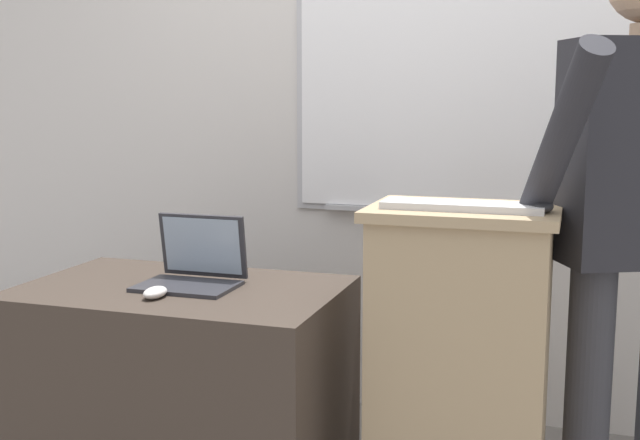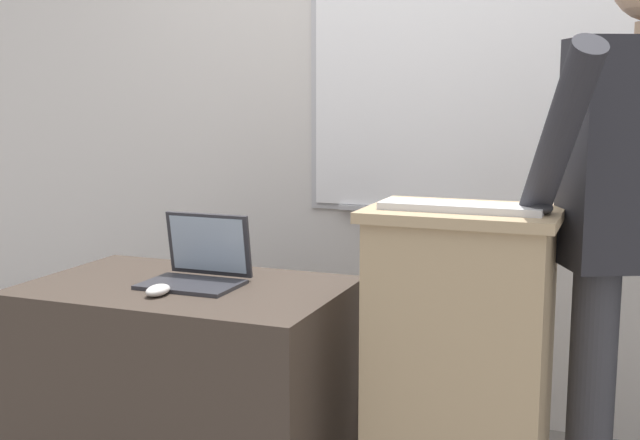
{
  "view_description": "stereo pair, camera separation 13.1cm",
  "coord_description": "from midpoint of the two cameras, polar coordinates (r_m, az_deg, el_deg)",
  "views": [
    {
      "loc": [
        0.6,
        -1.84,
        1.31
      ],
      "look_at": [
        -0.11,
        0.35,
        0.95
      ],
      "focal_mm": 45.0,
      "sensor_mm": 36.0,
      "label": 1
    },
    {
      "loc": [
        0.73,
        -1.79,
        1.31
      ],
      "look_at": [
        -0.11,
        0.35,
        0.95
      ],
      "focal_mm": 45.0,
      "sensor_mm": 36.0,
      "label": 2
    }
  ],
  "objects": [
    {
      "name": "person_presenter",
      "position": [
        2.39,
        20.13,
        1.07
      ],
      "size": [
        0.59,
        0.68,
        1.73
      ],
      "rotation": [
        0.0,
        0.0,
        0.44
      ],
      "color": "#333338",
      "rests_on": "ground_plane"
    },
    {
      "name": "laptop",
      "position": [
        2.61,
        -10.28,
        -3.14
      ],
      "size": [
        0.3,
        0.25,
        0.22
      ],
      "color": "#28282D",
      "rests_on": "side_desk"
    },
    {
      "name": "computer_mouse_by_laptop",
      "position": [
        2.47,
        -13.15,
        -5.05
      ],
      "size": [
        0.06,
        0.1,
        0.03
      ],
      "color": "silver",
      "rests_on": "side_desk"
    },
    {
      "name": "lectern_podium",
      "position": [
        2.4,
        8.31,
        -10.85
      ],
      "size": [
        0.53,
        0.4,
        0.99
      ],
      "color": "tan",
      "rests_on": "ground_plane"
    },
    {
      "name": "back_wall",
      "position": [
        3.27,
        6.82,
        10.78
      ],
      "size": [
        6.4,
        0.17,
        2.84
      ],
      "color": "silver",
      "rests_on": "ground_plane"
    },
    {
      "name": "computer_mouse_by_keyboard",
      "position": [
        2.21,
        13.9,
        0.95
      ],
      "size": [
        0.06,
        0.1,
        0.03
      ],
      "color": "black",
      "rests_on": "lectern_podium"
    },
    {
      "name": "side_desk",
      "position": [
        2.71,
        -11.08,
        -11.95
      ],
      "size": [
        1.01,
        0.65,
        0.71
      ],
      "color": "#382D26",
      "rests_on": "ground_plane"
    },
    {
      "name": "wireless_keyboard",
      "position": [
        2.23,
        8.45,
        1.0
      ],
      "size": [
        0.44,
        0.14,
        0.02
      ],
      "color": "silver",
      "rests_on": "lectern_podium"
    }
  ]
}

